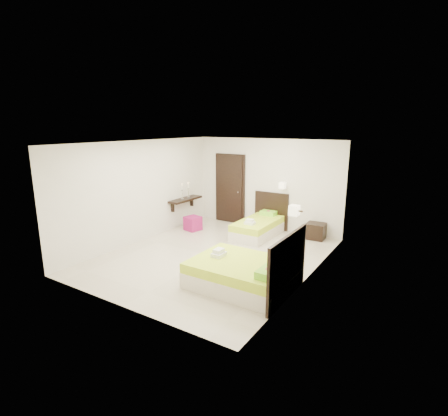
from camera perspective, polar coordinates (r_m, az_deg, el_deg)
The scene contains 7 objects.
floor at distance 8.21m, azimuth -1.72°, elevation -7.81°, with size 5.50×5.50×0.00m, color beige.
bed_single at distance 9.64m, azimuth 5.78°, elevation -2.97°, with size 1.04×1.73×1.43m.
bed_double at distance 6.65m, azimuth 3.52°, elevation -10.52°, with size 1.87×1.59×1.55m.
nightstand at distance 9.63m, azimuth 14.74°, elevation -3.66°, with size 0.48×0.43×0.43m, color black.
ottoman at distance 10.13m, azimuth -5.11°, elevation -2.51°, with size 0.40×0.40×0.40m, color #851150.
door at distance 10.75m, azimuth 0.97°, elevation 3.13°, with size 1.02×0.15×2.14m.
console_shelf at distance 10.41m, azimuth -6.36°, elevation 1.39°, with size 0.35×1.20×0.78m.
Camera 1 is at (4.29, -6.33, 2.99)m, focal length 28.00 mm.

